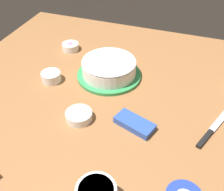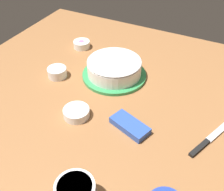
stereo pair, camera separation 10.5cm
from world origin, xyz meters
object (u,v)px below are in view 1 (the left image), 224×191
object	(u,v)px
spreading_knife	(211,131)
sprinkle_bowl_rainbow	(51,76)
frosted_cake	(109,68)
sprinkle_bowl_pink	(70,46)
candy_box_upper	(135,124)
sprinkle_bowl_green	(79,115)

from	to	relation	value
spreading_knife	sprinkle_bowl_rainbow	xyz separation A→B (m)	(-0.68, 0.08, 0.02)
frosted_cake	sprinkle_bowl_pink	world-z (taller)	frosted_cake
candy_box_upper	sprinkle_bowl_green	bearing A→B (deg)	-151.80
sprinkle_bowl_rainbow	candy_box_upper	distance (m)	0.44
frosted_cake	sprinkle_bowl_green	bearing A→B (deg)	-92.52
frosted_cake	spreading_knife	bearing A→B (deg)	-23.54
frosted_cake	sprinkle_bowl_rainbow	world-z (taller)	frosted_cake
frosted_cake	candy_box_upper	bearing A→B (deg)	-53.60
spreading_knife	sprinkle_bowl_rainbow	size ratio (longest dim) A/B	2.68
frosted_cake	spreading_knife	distance (m)	0.50
sprinkle_bowl_green	sprinkle_bowl_rainbow	size ratio (longest dim) A/B	1.17
spreading_knife	sprinkle_bowl_green	size ratio (longest dim) A/B	2.29
spreading_knife	sprinkle_bowl_pink	world-z (taller)	sprinkle_bowl_pink
sprinkle_bowl_green	candy_box_upper	xyz separation A→B (m)	(0.20, 0.03, -0.00)
sprinkle_bowl_green	sprinkle_bowl_pink	bearing A→B (deg)	119.52
spreading_knife	candy_box_upper	world-z (taller)	candy_box_upper
sprinkle_bowl_pink	frosted_cake	bearing A→B (deg)	-29.97
sprinkle_bowl_pink	candy_box_upper	world-z (taller)	sprinkle_bowl_pink
candy_box_upper	sprinkle_bowl_pink	bearing A→B (deg)	156.95
spreading_knife	candy_box_upper	bearing A→B (deg)	-166.95
sprinkle_bowl_pink	candy_box_upper	bearing A→B (deg)	-42.10
spreading_knife	sprinkle_bowl_rainbow	world-z (taller)	sprinkle_bowl_rainbow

